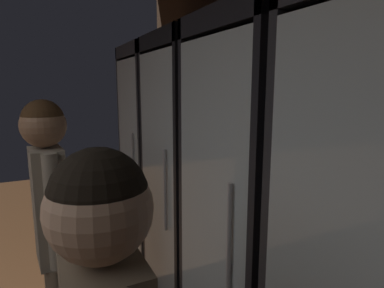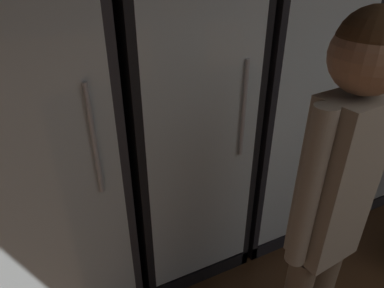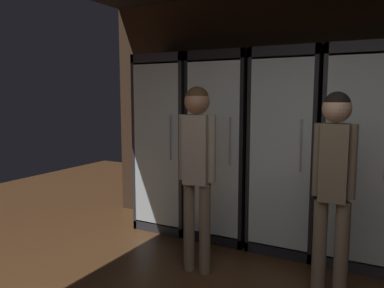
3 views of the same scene
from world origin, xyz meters
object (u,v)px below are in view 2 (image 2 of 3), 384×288
Objects in this scene: shopper_near at (333,197)px; cooler_right at (356,78)px; cooler_left at (176,113)px; cooler_center at (277,94)px; cooler_far_left at (39,138)px.

cooler_right is at bearing 37.77° from shopper_near.
cooler_left is 1.00× the size of cooler_right.
cooler_center is at bearing 179.78° from cooler_right.
cooler_center is 0.72m from cooler_right.
shopper_near is (-0.57, -1.00, 0.06)m from cooler_center.
cooler_center is at bearing 60.57° from shopper_near.
cooler_far_left is at bearing 179.96° from cooler_right.
cooler_far_left and cooler_left have the same top height.
cooler_left is at bearing -179.85° from cooler_center.
cooler_far_left is 1.23× the size of shopper_near.
cooler_left is 1.23× the size of shopper_near.
shopper_near is (0.88, -1.00, 0.05)m from cooler_far_left.
cooler_left is 1.45m from cooler_right.
cooler_left is (0.72, -0.00, -0.01)m from cooler_far_left.
cooler_right is at bearing -0.03° from cooler_left.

